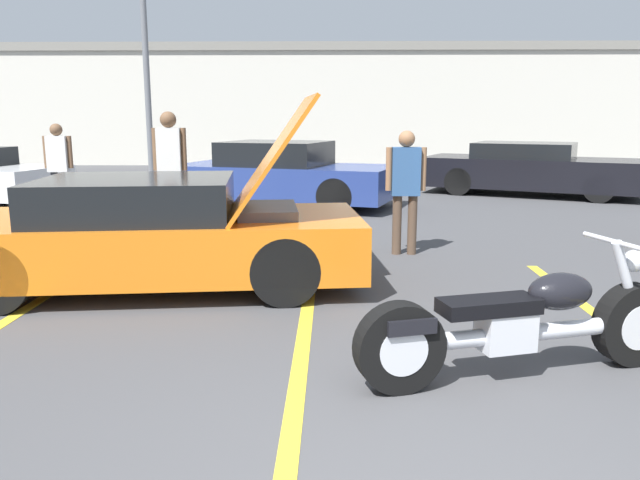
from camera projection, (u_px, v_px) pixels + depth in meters
name	position (u px, v px, depth m)	size (l,w,h in m)	color
parking_stripe_middle	(304.00, 338.00, 5.09)	(0.12, 5.11, 0.01)	yellow
parking_stripe_back	(631.00, 340.00, 5.04)	(0.12, 5.11, 0.01)	yellow
far_building	(348.00, 102.00, 24.50)	(32.00, 4.20, 4.40)	beige
light_pole	(147.00, 32.00, 17.86)	(1.21, 0.28, 7.55)	slate
motorcycle	(522.00, 325.00, 4.28)	(2.37, 0.94, 0.94)	black
show_car_hood_open	(157.00, 233.00, 6.52)	(4.45, 2.25, 1.99)	orange
parked_car_mid_row	(282.00, 175.00, 12.55)	(4.73, 3.15, 1.29)	navy
parked_car_right_row	(530.00, 169.00, 14.38)	(5.14, 3.75, 1.19)	black
spectator_near_motorcycle	(170.00, 161.00, 9.48)	(0.52, 0.24, 1.86)	gray
spectator_by_show_car	(59.00, 162.00, 11.18)	(0.52, 0.22, 1.66)	#333338
spectator_midground	(406.00, 182.00, 8.04)	(0.52, 0.21, 1.61)	brown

